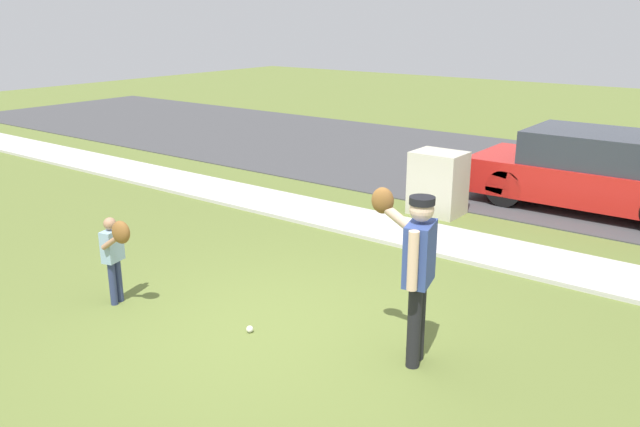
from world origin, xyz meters
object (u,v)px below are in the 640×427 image
person_adult (415,260)px  utility_cabinet (438,183)px  person_child (115,248)px  parked_hatchback_red (595,172)px  baseball (250,329)px

person_adult → utility_cabinet: (-2.07, 4.53, -0.51)m
person_adult → person_child: size_ratio=1.54×
parked_hatchback_red → baseball: bearing=77.1°
person_child → baseball: (1.66, 0.40, -0.66)m
person_child → utility_cabinet: size_ratio=1.03×
baseball → utility_cabinet: 5.09m
person_child → utility_cabinet: bearing=62.5°
utility_cabinet → parked_hatchback_red: size_ratio=0.26×
baseball → utility_cabinet: bearing=94.8°
baseball → person_child: bearing=-166.3°
person_child → parked_hatchback_red: parked_hatchback_red is taller
person_adult → baseball: person_adult is taller
utility_cabinet → person_adult: bearing=-65.5°
baseball → person_adult: bearing=17.5°
person_child → utility_cabinet: (1.23, 5.45, -0.17)m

